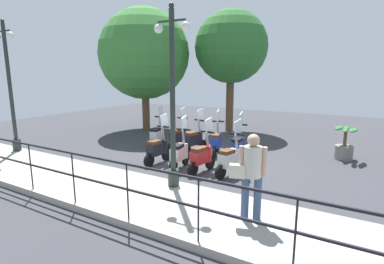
# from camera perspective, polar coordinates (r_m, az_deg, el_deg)

# --- Properties ---
(ground_plane) EXTENTS (28.00, 28.00, 0.00)m
(ground_plane) POSITION_cam_1_polar(r_m,az_deg,el_deg) (9.47, 2.01, -5.85)
(ground_plane) COLOR #38383D
(promenade_walkway) EXTENTS (2.20, 20.00, 0.15)m
(promenade_walkway) POSITION_cam_1_polar(r_m,az_deg,el_deg) (6.99, -10.59, -11.73)
(promenade_walkway) COLOR #A39E93
(promenade_walkway) RESTS_ON ground_plane
(fence_railing) EXTENTS (0.04, 16.03, 1.07)m
(fence_railing) POSITION_cam_1_polar(r_m,az_deg,el_deg) (6.00, -17.45, -7.52)
(fence_railing) COLOR black
(fence_railing) RESTS_ON promenade_walkway
(lamp_post_near) EXTENTS (0.26, 0.90, 4.09)m
(lamp_post_near) POSITION_cam_1_polar(r_m,az_deg,el_deg) (6.78, -3.70, 4.21)
(lamp_post_near) COLOR #232D28
(lamp_post_near) RESTS_ON promenade_walkway
(lamp_post_far) EXTENTS (0.26, 0.90, 4.31)m
(lamp_post_far) POSITION_cam_1_polar(r_m,az_deg,el_deg) (11.66, -31.23, 6.07)
(lamp_post_far) COLOR #232D28
(lamp_post_far) RESTS_ON promenade_walkway
(pedestrian_with_bag) EXTENTS (0.44, 0.62, 1.59)m
(pedestrian_with_bag) POSITION_cam_1_polar(r_m,az_deg,el_deg) (5.43, 11.19, -7.24)
(pedestrian_with_bag) COLOR #384C70
(pedestrian_with_bag) RESTS_ON promenade_walkway
(tree_large) EXTENTS (4.25, 4.25, 5.78)m
(tree_large) POSITION_cam_1_polar(r_m,az_deg,el_deg) (14.74, -9.08, 14.44)
(tree_large) COLOR brown
(tree_large) RESTS_ON ground_plane
(tree_distant) EXTENTS (3.36, 3.36, 5.65)m
(tree_distant) POSITION_cam_1_polar(r_m,az_deg,el_deg) (14.49, 7.46, 15.73)
(tree_distant) COLOR brown
(tree_distant) RESTS_ON ground_plane
(potted_palm) EXTENTS (1.06, 0.66, 1.05)m
(potted_palm) POSITION_cam_1_polar(r_m,az_deg,el_deg) (10.92, 27.03, -2.37)
(potted_palm) COLOR slate
(potted_palm) RESTS_ON ground_plane
(scooter_near_0) EXTENTS (1.21, 0.52, 1.54)m
(scooter_near_0) POSITION_cam_1_polar(r_m,az_deg,el_deg) (8.22, 7.27, -5.09)
(scooter_near_0) COLOR black
(scooter_near_0) RESTS_ON ground_plane
(scooter_near_1) EXTENTS (1.23, 0.45, 1.54)m
(scooter_near_1) POSITION_cam_1_polar(r_m,az_deg,el_deg) (8.42, 1.86, -4.60)
(scooter_near_1) COLOR black
(scooter_near_1) RESTS_ON ground_plane
(scooter_near_2) EXTENTS (1.23, 0.44, 1.54)m
(scooter_near_2) POSITION_cam_1_polar(r_m,az_deg,el_deg) (8.76, -2.38, -3.98)
(scooter_near_2) COLOR black
(scooter_near_2) RESTS_ON ground_plane
(scooter_near_3) EXTENTS (1.23, 0.44, 1.54)m
(scooter_near_3) POSITION_cam_1_polar(r_m,az_deg,el_deg) (9.30, -6.55, -3.15)
(scooter_near_3) COLOR black
(scooter_near_3) RESTS_ON ground_plane
(scooter_far_0) EXTENTS (1.23, 0.44, 1.54)m
(scooter_far_0) POSITION_cam_1_polar(r_m,az_deg,el_deg) (9.69, 8.74, -2.62)
(scooter_far_0) COLOR black
(scooter_far_0) RESTS_ON ground_plane
(scooter_far_1) EXTENTS (1.20, 0.54, 1.54)m
(scooter_far_1) POSITION_cam_1_polar(r_m,az_deg,el_deg) (10.24, 4.66, -1.77)
(scooter_far_1) COLOR black
(scooter_far_1) RESTS_ON ground_plane
(scooter_far_2) EXTENTS (1.22, 0.51, 1.54)m
(scooter_far_2) POSITION_cam_1_polar(r_m,az_deg,el_deg) (10.52, 0.40, -1.39)
(scooter_far_2) COLOR black
(scooter_far_2) RESTS_ON ground_plane
(scooter_far_3) EXTENTS (1.23, 0.44, 1.54)m
(scooter_far_3) POSITION_cam_1_polar(r_m,az_deg,el_deg) (11.02, -2.64, -0.82)
(scooter_far_3) COLOR black
(scooter_far_3) RESTS_ON ground_plane
(scooter_far_4) EXTENTS (1.22, 0.49, 1.54)m
(scooter_far_4) POSITION_cam_1_polar(r_m,az_deg,el_deg) (11.33, -6.60, -0.55)
(scooter_far_4) COLOR black
(scooter_far_4) RESTS_ON ground_plane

